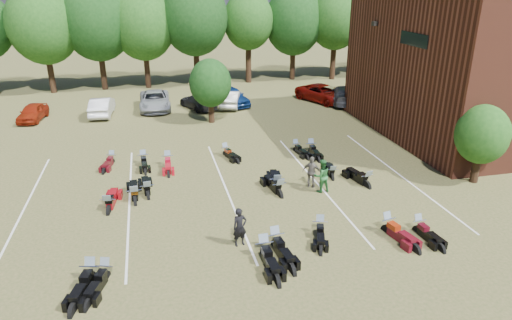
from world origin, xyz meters
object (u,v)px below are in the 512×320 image
object	(u,v)px
car_4	(231,96)
motorcycle_3	(275,248)
person_green	(322,176)
person_grey	(312,172)
car_0	(33,112)
motorcycle_0	(106,279)
motorcycle_14	(112,163)
person_black	(240,227)
motorcycle_7	(109,212)

from	to	relation	value
car_4	motorcycle_3	bearing A→B (deg)	-112.14
person_green	person_grey	distance (m)	0.73
car_0	motorcycle_0	bearing A→B (deg)	-64.72
motorcycle_3	motorcycle_14	distance (m)	13.40
car_0	person_black	bearing A→B (deg)	-51.99
person_black	motorcycle_3	xyz separation A→B (m)	(1.38, -0.61, -0.85)
motorcycle_3	motorcycle_0	bearing A→B (deg)	179.32
car_0	person_green	size ratio (longest dim) A/B	2.12
person_black	motorcycle_0	bearing A→B (deg)	-178.85
car_4	motorcycle_3	xyz separation A→B (m)	(-2.44, -23.24, -0.79)
motorcycle_3	motorcycle_7	size ratio (longest dim) A/B	0.99
person_black	motorcycle_3	distance (m)	1.73
car_0	motorcycle_0	xyz separation A→B (m)	(6.93, -22.77, -0.65)
person_grey	car_4	bearing A→B (deg)	-52.51
car_0	person_green	distance (m)	24.73
car_4	motorcycle_0	world-z (taller)	car_4
motorcycle_0	person_grey	bearing A→B (deg)	48.55
person_green	car_0	bearing A→B (deg)	-50.22
motorcycle_0	motorcycle_14	bearing A→B (deg)	110.36
car_4	motorcycle_14	xyz separation A→B (m)	(-9.58, -11.90, -0.79)
car_4	person_black	xyz separation A→B (m)	(-3.82, -22.63, 0.05)
person_black	motorcycle_14	xyz separation A→B (m)	(-5.75, 10.73, -0.85)
motorcycle_0	motorcycle_7	size ratio (longest dim) A/B	0.89
person_green	motorcycle_14	distance (m)	12.83
car_0	car_4	size ratio (longest dim) A/B	0.82
car_0	motorcycle_14	bearing A→B (deg)	-50.60
car_0	person_black	world-z (taller)	person_black
motorcycle_3	person_grey	bearing A→B (deg)	51.32
motorcycle_0	motorcycle_3	distance (m)	6.77
car_0	motorcycle_0	world-z (taller)	car_0
person_grey	motorcycle_14	xyz separation A→B (m)	(-10.64, 5.98, -0.87)
motorcycle_0	car_4	bearing A→B (deg)	87.38
car_4	person_grey	size ratio (longest dim) A/B	2.68
car_4	person_grey	world-z (taller)	person_grey
car_4	car_0	bearing A→B (deg)	167.58
person_green	motorcycle_7	world-z (taller)	person_green
motorcycle_14	person_grey	bearing A→B (deg)	-14.41
person_grey	motorcycle_0	world-z (taller)	person_grey
motorcycle_0	motorcycle_3	xyz separation A→B (m)	(6.74, 0.57, 0.00)
car_0	person_grey	size ratio (longest dim) A/B	2.20
person_grey	motorcycle_14	distance (m)	12.23
motorcycle_0	motorcycle_7	xyz separation A→B (m)	(-0.20, 5.45, 0.00)
motorcycle_3	car_4	bearing A→B (deg)	78.47
person_green	motorcycle_3	xyz separation A→B (m)	(-3.81, -4.71, -0.91)
motorcycle_3	motorcycle_7	world-z (taller)	motorcycle_7
person_black	motorcycle_14	size ratio (longest dim) A/B	0.83
person_green	motorcycle_0	distance (m)	11.83
motorcycle_0	motorcycle_14	xyz separation A→B (m)	(-0.39, 11.91, 0.00)
person_green	motorcycle_0	bearing A→B (deg)	21.37
car_4	motorcycle_14	bearing A→B (deg)	-144.96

